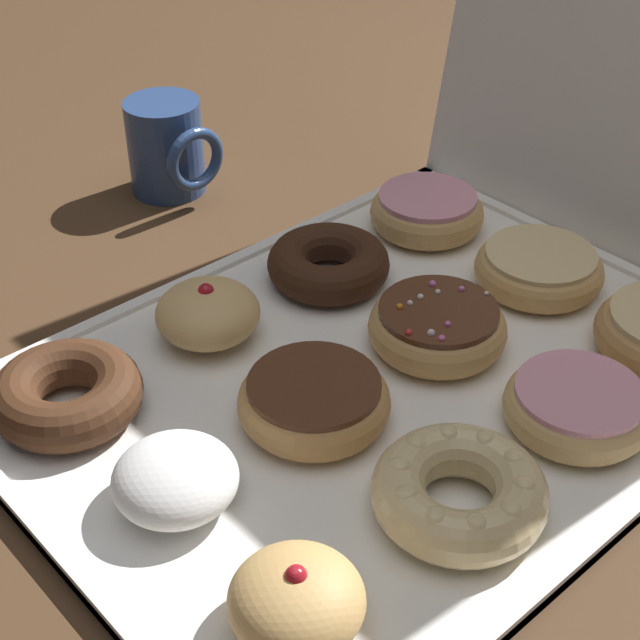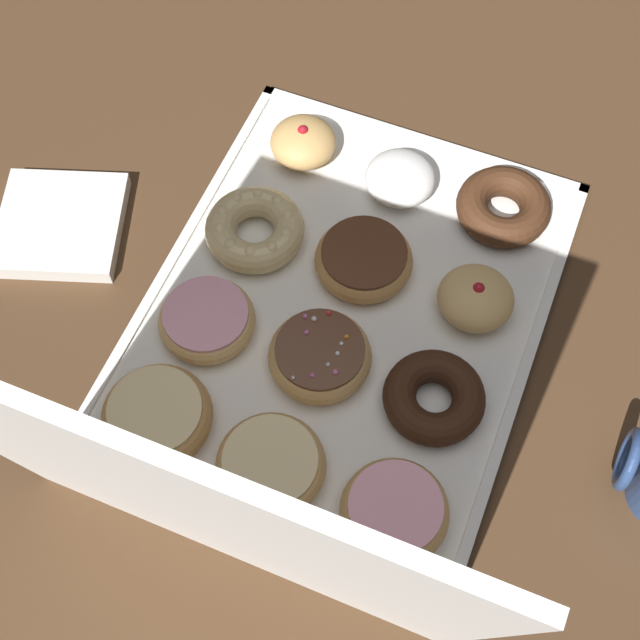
{
  "view_description": "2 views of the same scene",
  "coord_description": "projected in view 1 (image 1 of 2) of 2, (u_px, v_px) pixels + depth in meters",
  "views": [
    {
      "loc": [
        0.41,
        -0.44,
        0.51
      ],
      "look_at": [
        -0.06,
        -0.01,
        0.04
      ],
      "focal_mm": 54.4,
      "sensor_mm": 36.0,
      "label": 1
    },
    {
      "loc": [
        -0.16,
        0.46,
        0.91
      ],
      "look_at": [
        0.02,
        0.03,
        0.04
      ],
      "focal_mm": 49.93,
      "sensor_mm": 36.0,
      "label": 2
    }
  ],
  "objects": [
    {
      "name": "glazed_ring_donut_10",
      "position": [
        540.0,
        269.0,
        0.87
      ],
      "size": [
        0.12,
        0.12,
        0.04
      ],
      "color": "tan",
      "rests_on": "donut_box"
    },
    {
      "name": "cruller_donut_5",
      "position": [
        459.0,
        491.0,
        0.65
      ],
      "size": [
        0.12,
        0.12,
        0.04
      ],
      "color": "#EACC8C",
      "rests_on": "donut_box"
    },
    {
      "name": "chocolate_cake_ring_donut_0",
      "position": [
        67.0,
        394.0,
        0.73
      ],
      "size": [
        0.12,
        0.12,
        0.04
      ],
      "color": "#472816",
      "rests_on": "donut_box"
    },
    {
      "name": "pink_frosted_donut_9",
      "position": [
        427.0,
        211.0,
        0.95
      ],
      "size": [
        0.11,
        0.11,
        0.04
      ],
      "color": "tan",
      "rests_on": "donut_box"
    },
    {
      "name": "chocolate_cake_ring_donut_6",
      "position": [
        328.0,
        263.0,
        0.88
      ],
      "size": [
        0.11,
        0.11,
        0.04
      ],
      "color": "#381E11",
      "rests_on": "donut_box"
    },
    {
      "name": "sprinkle_donut_7",
      "position": [
        435.0,
        325.0,
        0.8
      ],
      "size": [
        0.12,
        0.12,
        0.04
      ],
      "color": "tan",
      "rests_on": "donut_box"
    },
    {
      "name": "chocolate_frosted_donut_4",
      "position": [
        314.0,
        400.0,
        0.73
      ],
      "size": [
        0.12,
        0.12,
        0.04
      ],
      "color": "tan",
      "rests_on": "donut_box"
    },
    {
      "name": "jelly_filled_donut_3",
      "position": [
        208.0,
        313.0,
        0.81
      ],
      "size": [
        0.09,
        0.09,
        0.05
      ],
      "color": "#E5B770",
      "rests_on": "donut_box"
    },
    {
      "name": "donut_box",
      "position": [
        381.0,
        383.0,
        0.78
      ],
      "size": [
        0.44,
        0.58,
        0.01
      ],
      "color": "white",
      "rests_on": "ground"
    },
    {
      "name": "pink_frosted_donut_8",
      "position": [
        577.0,
        406.0,
        0.72
      ],
      "size": [
        0.11,
        0.11,
        0.03
      ],
      "color": "#E5B770",
      "rests_on": "donut_box"
    },
    {
      "name": "jelly_filled_donut_2",
      "position": [
        297.0,
        600.0,
        0.57
      ],
      "size": [
        0.08,
        0.08,
        0.05
      ],
      "color": "tan",
      "rests_on": "donut_box"
    },
    {
      "name": "coffee_mug",
      "position": [
        168.0,
        146.0,
        1.02
      ],
      "size": [
        0.1,
        0.08,
        0.1
      ],
      "color": "navy",
      "rests_on": "ground"
    },
    {
      "name": "ground_plane",
      "position": [
        380.0,
        388.0,
        0.78
      ],
      "size": [
        3.0,
        3.0,
        0.0
      ],
      "primitive_type": "plane",
      "color": "#4C331E"
    },
    {
      "name": "powdered_filled_donut_1",
      "position": [
        174.0,
        478.0,
        0.66
      ],
      "size": [
        0.09,
        0.09,
        0.04
      ],
      "color": "white",
      "rests_on": "donut_box"
    }
  ]
}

